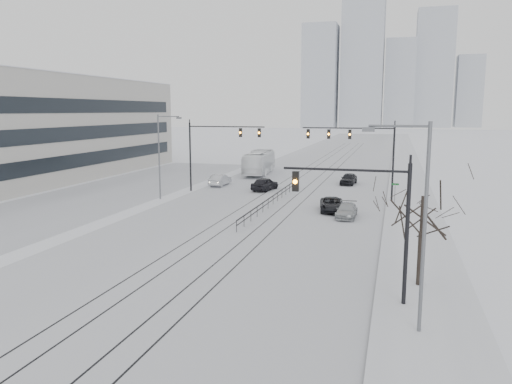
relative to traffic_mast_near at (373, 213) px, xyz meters
name	(u,v)px	position (x,y,z in m)	size (l,w,h in m)	color
ground	(110,328)	(-10.79, -6.00, -4.56)	(500.00, 500.00, 0.00)	white
road	(318,171)	(-10.79, 54.00, -4.55)	(22.00, 260.00, 0.02)	silver
sidewalk_east	(407,173)	(2.71, 54.00, -4.48)	(5.00, 260.00, 0.16)	silver
curb	(390,173)	(0.26, 54.00, -4.50)	(0.10, 260.00, 0.12)	gray
parking_strip	(123,189)	(-30.79, 29.00, -4.55)	(14.00, 60.00, 0.03)	silver
tram_rails	(293,190)	(-10.79, 34.00, -4.54)	(5.30, 180.00, 0.01)	black
skyline	(387,72)	(-5.77, 267.63, 26.08)	(96.00, 48.00, 72.00)	#A1A7B0
traffic_mast_near	(373,213)	(0.00, 0.00, 0.00)	(6.10, 0.37, 7.00)	black
traffic_mast_ne	(361,146)	(-2.64, 29.00, 1.20)	(9.60, 0.37, 8.00)	black
traffic_mast_nw	(214,144)	(-19.31, 30.00, 1.01)	(9.10, 0.37, 8.00)	black
street_light_east	(418,214)	(1.91, -3.00, 0.65)	(2.73, 0.25, 9.00)	#595B60
street_light_west	(161,151)	(-22.99, 24.00, 0.65)	(2.73, 0.25, 9.00)	#595B60
bare_tree	(423,206)	(2.41, 3.00, -0.07)	(4.40, 4.40, 6.10)	black
median_fence	(273,200)	(-10.79, 24.00, -4.04)	(0.06, 24.00, 1.00)	black
street_sign	(395,191)	(1.01, 26.00, -2.96)	(0.70, 0.06, 2.40)	#595B60
sedan_sb_inner	(265,184)	(-13.94, 32.67, -3.78)	(1.85, 4.60, 1.57)	black
sedan_sb_outer	(220,180)	(-20.35, 34.81, -3.84)	(1.54, 4.41, 1.45)	#B1B4BA
sedan_nb_front	(332,205)	(-4.67, 22.29, -3.92)	(2.15, 4.66, 1.29)	black
sedan_nb_right	(347,211)	(-3.06, 19.89, -3.95)	(1.73, 4.25, 1.23)	#A1A5A9
sedan_nb_far	(349,179)	(-4.78, 40.28, -3.83)	(1.72, 4.28, 1.46)	black
box_truck	(259,163)	(-18.70, 47.52, -2.85)	(2.88, 12.31, 3.43)	white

